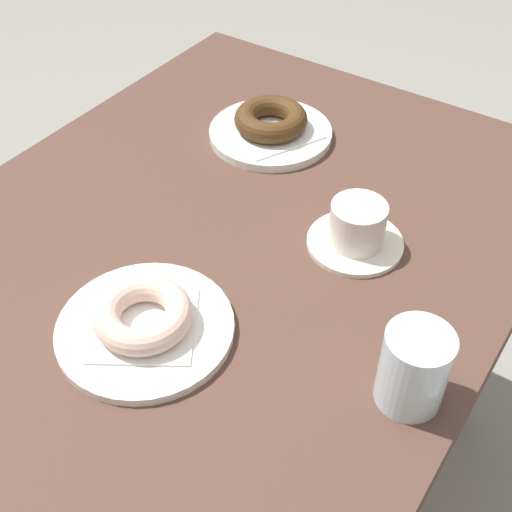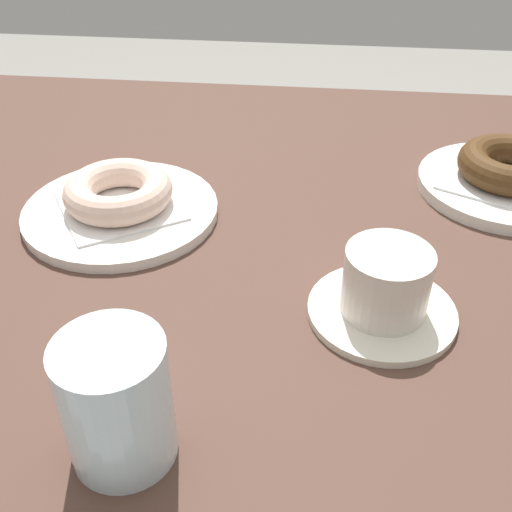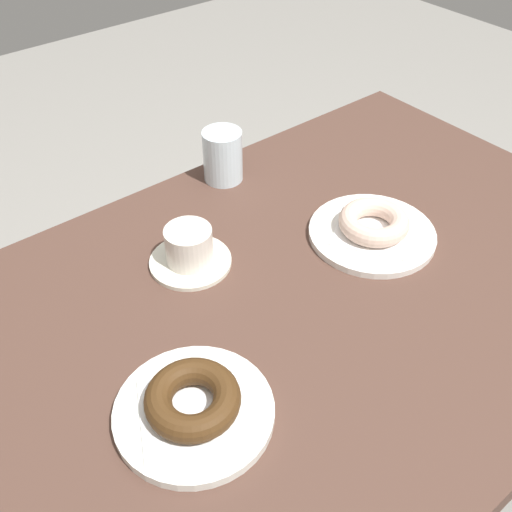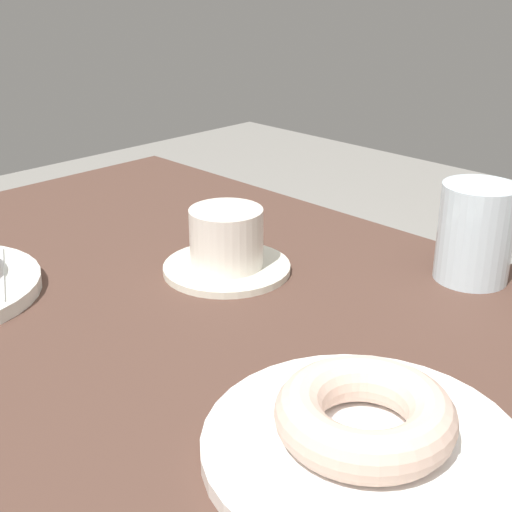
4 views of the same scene
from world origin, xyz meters
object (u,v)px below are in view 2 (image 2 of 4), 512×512
Objects in this scene: donut_chocolate_ring at (510,164)px; water_glass at (117,402)px; plate_chocolate_ring at (505,185)px; coffee_cup at (385,289)px; donut_sugar_ring at (118,191)px; plate_sugar_ring at (121,211)px.

water_glass reaches higher than donut_chocolate_ring.
donut_chocolate_ring is 0.54m from water_glass.
coffee_cup is at bearing 56.88° from plate_chocolate_ring.
donut_chocolate_ring reaches higher than plate_chocolate_ring.
plate_chocolate_ring is 2.04× the size of water_glass.
donut_sugar_ring is 1.19× the size of water_glass.
donut_chocolate_ring is 0.29m from coffee_cup.
plate_sugar_ring is at bearing -73.06° from water_glass.
plate_sugar_ring is at bearing 13.51° from donut_chocolate_ring.
coffee_cup is at bearing 154.01° from donut_sugar_ring.
donut_sugar_ring is at bearing -73.06° from water_glass.
donut_sugar_ring is (0.00, 0.00, 0.03)m from plate_sugar_ring.
plate_chocolate_ring is 1.53× the size of coffee_cup.
donut_sugar_ring is 0.32m from water_glass.
plate_chocolate_ring is 1.69× the size of donut_chocolate_ring.
plate_chocolate_ring is 0.30m from coffee_cup.
plate_chocolate_ring is at bearing -166.49° from donut_sugar_ring.
plate_chocolate_ring is at bearing 0.00° from donut_chocolate_ring.
plate_sugar_ring is at bearing 0.00° from donut_sugar_ring.
coffee_cup reaches higher than donut_sugar_ring.
plate_sugar_ring is 0.46m from donut_chocolate_ring.
donut_chocolate_ring is at bearing -123.12° from coffee_cup.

